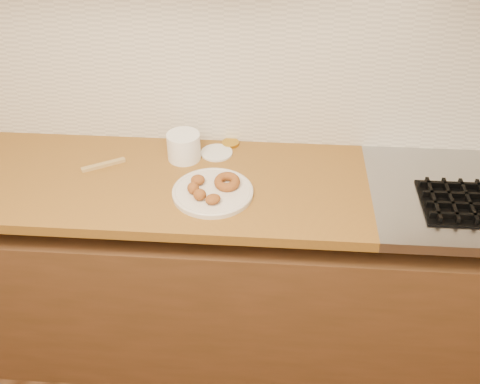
% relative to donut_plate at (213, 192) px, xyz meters
% --- Properties ---
extents(wall_back, '(4.00, 0.02, 2.70)m').
position_rel_donut_plate_xyz_m(wall_back, '(0.07, 0.39, 0.44)').
color(wall_back, '#C6B49A').
rests_on(wall_back, ground).
extents(base_cabinet, '(3.60, 0.60, 0.77)m').
position_rel_donut_plate_xyz_m(base_cabinet, '(0.07, 0.08, -0.52)').
color(base_cabinet, brown).
rests_on(base_cabinet, floor).
extents(butcher_block, '(2.30, 0.62, 0.04)m').
position_rel_donut_plate_xyz_m(butcher_block, '(-0.58, 0.08, -0.03)').
color(butcher_block, brown).
rests_on(butcher_block, base_cabinet).
extents(backsplash, '(3.60, 0.02, 0.60)m').
position_rel_donut_plate_xyz_m(backsplash, '(0.07, 0.38, 0.29)').
color(backsplash, silver).
rests_on(backsplash, wall_back).
extents(donut_plate, '(0.29, 0.29, 0.02)m').
position_rel_donut_plate_xyz_m(donut_plate, '(0.00, 0.00, 0.00)').
color(donut_plate, beige).
rests_on(donut_plate, butcher_block).
extents(ring_donut, '(0.10, 0.10, 0.04)m').
position_rel_donut_plate_xyz_m(ring_donut, '(0.05, 0.03, 0.02)').
color(ring_donut, '#975B23').
rests_on(ring_donut, donut_plate).
extents(fried_dough_chunks, '(0.14, 0.17, 0.04)m').
position_rel_donut_plate_xyz_m(fried_dough_chunks, '(-0.04, -0.03, 0.03)').
color(fried_dough_chunks, '#975B23').
rests_on(fried_dough_chunks, donut_plate).
extents(plastic_tub, '(0.13, 0.13, 0.11)m').
position_rel_donut_plate_xyz_m(plastic_tub, '(-0.14, 0.23, 0.05)').
color(plastic_tub, white).
rests_on(plastic_tub, butcher_block).
extents(tub_lid, '(0.16, 0.16, 0.01)m').
position_rel_donut_plate_xyz_m(tub_lid, '(-0.02, 0.27, -0.00)').
color(tub_lid, silver).
rests_on(tub_lid, butcher_block).
extents(brass_jar_lid, '(0.09, 0.09, 0.01)m').
position_rel_donut_plate_xyz_m(brass_jar_lid, '(0.03, 0.34, -0.00)').
color(brass_jar_lid, '#BB8D27').
rests_on(brass_jar_lid, butcher_block).
extents(wooden_utensil, '(0.16, 0.10, 0.01)m').
position_rel_donut_plate_xyz_m(wooden_utensil, '(-0.44, 0.15, -0.00)').
color(wooden_utensil, '#AB8A4E').
rests_on(wooden_utensil, butcher_block).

